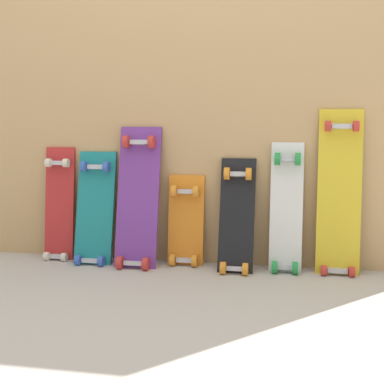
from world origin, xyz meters
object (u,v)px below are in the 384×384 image
Objects in this scene: skateboard_red at (59,210)px; skateboard_teal at (95,214)px; skateboard_black at (237,221)px; skateboard_yellow at (339,199)px; skateboard_purple at (138,202)px; skateboard_white at (286,213)px; skateboard_orange at (186,226)px.

skateboard_red is 1.03× the size of skateboard_teal.
skateboard_black is 0.72× the size of skateboard_yellow.
skateboard_teal is 0.26m from skateboard_purple.
skateboard_orange is at bearing 178.02° from skateboard_white.
skateboard_black is (0.80, -0.02, -0.01)m from skateboard_teal.
skateboard_red is 1.28m from skateboard_white.
skateboard_white is at bearing 2.70° from skateboard_purple.
skateboard_white is at bearing 8.60° from skateboard_black.
skateboard_yellow is (1.55, -0.00, 0.11)m from skateboard_red.
skateboard_purple is at bearing -3.20° from skateboard_teal.
skateboard_purple is 1.25× the size of skateboard_black.
skateboard_yellow is (0.52, 0.05, 0.13)m from skateboard_black.
skateboard_orange is (0.51, 0.04, -0.06)m from skateboard_teal.
skateboard_red is 1.28× the size of skateboard_orange.
skateboard_purple is 0.55m from skateboard_black.
skateboard_yellow reaches higher than skateboard_white.
skateboard_orange is at bearing 179.28° from skateboard_yellow.
skateboard_white is (1.28, -0.01, 0.02)m from skateboard_red.
skateboard_purple is at bearing -177.30° from skateboard_white.
skateboard_red is 0.74m from skateboard_orange.
skateboard_teal is 1.32m from skateboard_yellow.
skateboard_yellow is (0.81, -0.01, 0.17)m from skateboard_orange.
skateboard_teal reaches higher than skateboard_orange.
skateboard_orange is (0.74, 0.01, -0.07)m from skateboard_red.
skateboard_purple reaches higher than skateboard_white.
skateboard_white is at bearing 1.27° from skateboard_teal.
skateboard_yellow is at bearing 1.84° from skateboard_white.
skateboard_red is at bearing 174.17° from skateboard_purple.
skateboard_purple is at bearing -177.52° from skateboard_yellow.
skateboard_teal is 1.23× the size of skateboard_orange.
skateboard_white reaches higher than skateboard_orange.
skateboard_orange is 0.85× the size of skateboard_black.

